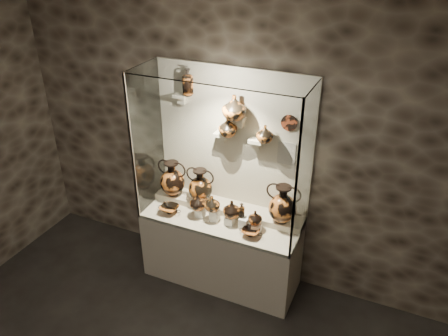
{
  "coord_description": "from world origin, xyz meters",
  "views": [
    {
      "loc": [
        1.58,
        -1.3,
        3.54
      ],
      "look_at": [
        0.03,
        2.18,
        1.45
      ],
      "focal_mm": 35.0,
      "sensor_mm": 36.0,
      "label": 1
    }
  ],
  "objects_px": {
    "amphora_left": "(172,179)",
    "ovoid_vase_c": "(265,134)",
    "jug_b": "(212,203)",
    "jug_c": "(232,209)",
    "lekythos_small": "(242,209)",
    "ovoid_vase_a": "(228,127)",
    "jug_a": "(198,202)",
    "lekythos_tall": "(188,81)",
    "amphora_mid": "(200,185)",
    "amphora_right": "(283,204)",
    "jug_e": "(255,217)",
    "kylix_right": "(251,232)",
    "kylix_left": "(170,209)",
    "ovoid_vase_b": "(234,107)"
  },
  "relations": [
    {
      "from": "amphora_left",
      "to": "ovoid_vase_c",
      "type": "bearing_deg",
      "value": -18.83
    },
    {
      "from": "jug_b",
      "to": "jug_c",
      "type": "bearing_deg",
      "value": 17.61
    },
    {
      "from": "lekythos_small",
      "to": "ovoid_vase_a",
      "type": "height_order",
      "value": "ovoid_vase_a"
    },
    {
      "from": "jug_a",
      "to": "lekythos_tall",
      "type": "distance_m",
      "value": 1.25
    },
    {
      "from": "amphora_mid",
      "to": "amphora_right",
      "type": "bearing_deg",
      "value": -12.89
    },
    {
      "from": "amphora_right",
      "to": "ovoid_vase_c",
      "type": "xyz_separation_m",
      "value": [
        -0.25,
        0.08,
        0.69
      ]
    },
    {
      "from": "amphora_mid",
      "to": "jug_c",
      "type": "xyz_separation_m",
      "value": [
        0.44,
        -0.17,
        -0.08
      ]
    },
    {
      "from": "jug_e",
      "to": "jug_a",
      "type": "bearing_deg",
      "value": 164.87
    },
    {
      "from": "amphora_mid",
      "to": "kylix_right",
      "type": "bearing_deg",
      "value": -33.93
    },
    {
      "from": "amphora_mid",
      "to": "lekythos_tall",
      "type": "relative_size",
      "value": 1.3
    },
    {
      "from": "ovoid_vase_c",
      "to": "amphora_left",
      "type": "bearing_deg",
      "value": 168.7
    },
    {
      "from": "amphora_left",
      "to": "kylix_left",
      "type": "xyz_separation_m",
      "value": [
        0.09,
        -0.25,
        -0.23
      ]
    },
    {
      "from": "jug_a",
      "to": "lekythos_small",
      "type": "xyz_separation_m",
      "value": [
        0.49,
        0.03,
        0.02
      ]
    },
    {
      "from": "jug_e",
      "to": "kylix_left",
      "type": "distance_m",
      "value": 0.96
    },
    {
      "from": "amphora_mid",
      "to": "ovoid_vase_c",
      "type": "height_order",
      "value": "ovoid_vase_c"
    },
    {
      "from": "amphora_right",
      "to": "lekythos_tall",
      "type": "distance_m",
      "value": 1.56
    },
    {
      "from": "jug_a",
      "to": "lekythos_small",
      "type": "bearing_deg",
      "value": 21.91
    },
    {
      "from": "jug_a",
      "to": "kylix_left",
      "type": "height_order",
      "value": "jug_a"
    },
    {
      "from": "jug_b",
      "to": "ovoid_vase_a",
      "type": "relative_size",
      "value": 0.87
    },
    {
      "from": "amphora_right",
      "to": "ovoid_vase_b",
      "type": "distance_m",
      "value": 1.09
    },
    {
      "from": "kylix_left",
      "to": "kylix_right",
      "type": "height_order",
      "value": "kylix_left"
    },
    {
      "from": "amphora_right",
      "to": "kylix_right",
      "type": "height_order",
      "value": "amphora_right"
    },
    {
      "from": "amphora_left",
      "to": "jug_b",
      "type": "height_order",
      "value": "amphora_left"
    },
    {
      "from": "amphora_right",
      "to": "jug_e",
      "type": "height_order",
      "value": "amphora_right"
    },
    {
      "from": "amphora_left",
      "to": "jug_e",
      "type": "bearing_deg",
      "value": -32.23
    },
    {
      "from": "kylix_right",
      "to": "lekythos_tall",
      "type": "relative_size",
      "value": 0.77
    },
    {
      "from": "amphora_left",
      "to": "ovoid_vase_b",
      "type": "distance_m",
      "value": 1.18
    },
    {
      "from": "jug_b",
      "to": "ovoid_vase_b",
      "type": "xyz_separation_m",
      "value": [
        0.14,
        0.24,
        0.99
      ]
    },
    {
      "from": "kylix_right",
      "to": "ovoid_vase_c",
      "type": "bearing_deg",
      "value": 83.22
    },
    {
      "from": "amphora_left",
      "to": "jug_c",
      "type": "height_order",
      "value": "amphora_left"
    },
    {
      "from": "ovoid_vase_c",
      "to": "jug_b",
      "type": "bearing_deg",
      "value": -164.63
    },
    {
      "from": "lekythos_small",
      "to": "lekythos_tall",
      "type": "distance_m",
      "value": 1.4
    },
    {
      "from": "amphora_left",
      "to": "kylix_left",
      "type": "bearing_deg",
      "value": -93.04
    },
    {
      "from": "jug_e",
      "to": "jug_c",
      "type": "bearing_deg",
      "value": 161.71
    },
    {
      "from": "amphora_left",
      "to": "amphora_right",
      "type": "distance_m",
      "value": 1.27
    },
    {
      "from": "lekythos_small",
      "to": "kylix_left",
      "type": "relative_size",
      "value": 0.68
    },
    {
      "from": "amphora_right",
      "to": "ovoid_vase_a",
      "type": "xyz_separation_m",
      "value": [
        -0.63,
        0.07,
        0.71
      ]
    },
    {
      "from": "jug_e",
      "to": "ovoid_vase_b",
      "type": "distance_m",
      "value": 1.13
    },
    {
      "from": "jug_a",
      "to": "kylix_right",
      "type": "distance_m",
      "value": 0.65
    },
    {
      "from": "jug_b",
      "to": "kylix_right",
      "type": "bearing_deg",
      "value": -0.47
    },
    {
      "from": "amphora_right",
      "to": "lekythos_small",
      "type": "bearing_deg",
      "value": -172.07
    },
    {
      "from": "lekythos_small",
      "to": "ovoid_vase_a",
      "type": "xyz_separation_m",
      "value": [
        -0.26,
        0.23,
        0.78
      ]
    },
    {
      "from": "lekythos_small",
      "to": "lekythos_tall",
      "type": "height_order",
      "value": "lekythos_tall"
    },
    {
      "from": "lekythos_tall",
      "to": "kylix_left",
      "type": "bearing_deg",
      "value": -109.78
    },
    {
      "from": "amphora_left",
      "to": "ovoid_vase_c",
      "type": "xyz_separation_m",
      "value": [
        1.02,
        0.08,
        0.7
      ]
    },
    {
      "from": "jug_c",
      "to": "lekythos_tall",
      "type": "distance_m",
      "value": 1.37
    },
    {
      "from": "jug_b",
      "to": "jug_c",
      "type": "distance_m",
      "value": 0.21
    },
    {
      "from": "jug_c",
      "to": "jug_a",
      "type": "bearing_deg",
      "value": -160.39
    },
    {
      "from": "lekythos_tall",
      "to": "ovoid_vase_a",
      "type": "bearing_deg",
      "value": -8.64
    },
    {
      "from": "jug_e",
      "to": "ovoid_vase_b",
      "type": "bearing_deg",
      "value": 130.04
    }
  ]
}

